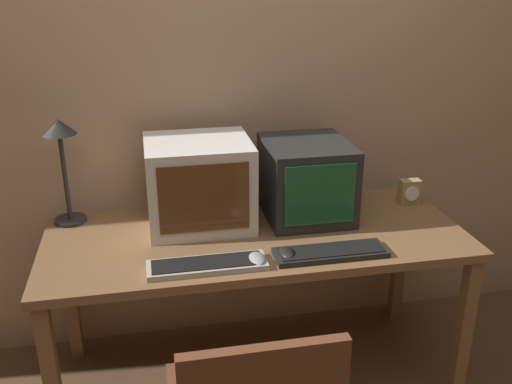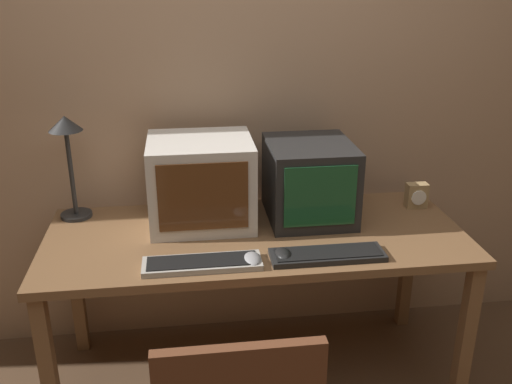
{
  "view_description": "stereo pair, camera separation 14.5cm",
  "coord_description": "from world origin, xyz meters",
  "views": [
    {
      "loc": [
        -0.43,
        -1.44,
        1.79
      ],
      "look_at": [
        0.0,
        0.69,
        0.93
      ],
      "focal_mm": 40.0,
      "sensor_mm": 36.0,
      "label": 1
    },
    {
      "loc": [
        -0.28,
        -1.46,
        1.79
      ],
      "look_at": [
        0.0,
        0.69,
        0.93
      ],
      "focal_mm": 40.0,
      "sensor_mm": 36.0,
      "label": 2
    }
  ],
  "objects": [
    {
      "name": "desk_clock",
      "position": [
        0.78,
        0.87,
        0.8
      ],
      "size": [
        0.1,
        0.06,
        0.12
      ],
      "color": "#A38456",
      "rests_on": "desk"
    },
    {
      "name": "mouse_near_keyboard",
      "position": [
        0.07,
        0.45,
        0.76
      ],
      "size": [
        0.06,
        0.1,
        0.04
      ],
      "color": "black",
      "rests_on": "desk"
    },
    {
      "name": "desk",
      "position": [
        0.0,
        0.69,
        0.66
      ],
      "size": [
        1.76,
        0.74,
        0.74
      ],
      "color": "brown",
      "rests_on": "ground_plane"
    },
    {
      "name": "mouse_far_corner",
      "position": [
        -0.05,
        0.43,
        0.76
      ],
      "size": [
        0.07,
        0.11,
        0.04
      ],
      "color": "gray",
      "rests_on": "desk"
    },
    {
      "name": "wall_back",
      "position": [
        0.01,
        1.16,
        1.3
      ],
      "size": [
        8.0,
        0.08,
        2.6
      ],
      "color": "tan",
      "rests_on": "ground_plane"
    },
    {
      "name": "monitor_right",
      "position": [
        0.26,
        0.84,
        0.91
      ],
      "size": [
        0.37,
        0.42,
        0.34
      ],
      "color": "black",
      "rests_on": "desk"
    },
    {
      "name": "keyboard_side",
      "position": [
        0.24,
        0.44,
        0.75
      ],
      "size": [
        0.44,
        0.14,
        0.03
      ],
      "color": "black",
      "rests_on": "desk"
    },
    {
      "name": "keyboard_main",
      "position": [
        -0.24,
        0.43,
        0.75
      ],
      "size": [
        0.45,
        0.13,
        0.03
      ],
      "color": "#A8A399",
      "rests_on": "desk"
    },
    {
      "name": "desk_lamp",
      "position": [
        -0.78,
        0.97,
        1.08
      ],
      "size": [
        0.14,
        0.14,
        0.46
      ],
      "color": "black",
      "rests_on": "desk"
    },
    {
      "name": "monitor_left",
      "position": [
        -0.22,
        0.84,
        0.93
      ],
      "size": [
        0.44,
        0.4,
        0.37
      ],
      "color": "beige",
      "rests_on": "desk"
    }
  ]
}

